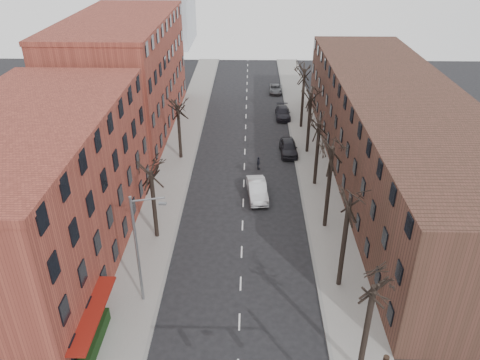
{
  "coord_description": "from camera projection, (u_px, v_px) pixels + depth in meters",
  "views": [
    {
      "loc": [
        0.6,
        -16.02,
        24.67
      ],
      "look_at": [
        -0.27,
        21.5,
        4.0
      ],
      "focal_mm": 35.0,
      "sensor_mm": 36.0,
      "label": 1
    }
  ],
  "objects": [
    {
      "name": "sidewalk_right",
      "position": [
        311.0,
        155.0,
        56.4
      ],
      "size": [
        4.0,
        90.0,
        0.15
      ],
      "primitive_type": "cube",
      "color": "gray",
      "rests_on": "ground"
    },
    {
      "name": "awning_left",
      "position": [
        99.0,
        342.0,
        31.39
      ],
      "size": [
        1.2,
        7.0,
        0.15
      ],
      "primitive_type": "cube",
      "color": "maroon",
      "rests_on": "ground"
    },
    {
      "name": "parked_car_near",
      "position": [
        289.0,
        147.0,
        56.6
      ],
      "size": [
        2.15,
        5.02,
        1.69
      ],
      "primitive_type": "imported",
      "rotation": [
        0.0,
        0.0,
        0.03
      ],
      "color": "black",
      "rests_on": "ground"
    },
    {
      "name": "building_left_near",
      "position": [
        37.0,
        195.0,
        36.51
      ],
      "size": [
        12.0,
        26.0,
        12.0
      ],
      "primitive_type": "cube",
      "color": "brown",
      "rests_on": "ground"
    },
    {
      "name": "tree_left_a",
      "position": [
        157.0,
        237.0,
        41.86
      ],
      "size": [
        5.2,
        5.2,
        9.5
      ],
      "primitive_type": null,
      "color": "black",
      "rests_on": "ground"
    },
    {
      "name": "pedestrian_crossing",
      "position": [
        258.0,
        163.0,
        53.03
      ],
      "size": [
        0.46,
        0.94,
        1.54
      ],
      "primitive_type": "imported",
      "rotation": [
        0.0,
        0.0,
        1.47
      ],
      "color": "black",
      "rests_on": "ground"
    },
    {
      "name": "parked_car_mid",
      "position": [
        283.0,
        113.0,
        67.21
      ],
      "size": [
        2.09,
        5.02,
        1.45
      ],
      "primitive_type": "imported",
      "rotation": [
        0.0,
        0.0,
        0.01
      ],
      "color": "black",
      "rests_on": "ground"
    },
    {
      "name": "streetlight",
      "position": [
        139.0,
        246.0,
        32.43
      ],
      "size": [
        2.45,
        0.22,
        9.03
      ],
      "color": "slate",
      "rests_on": "ground"
    },
    {
      "name": "building_right",
      "position": [
        395.0,
        135.0,
        49.48
      ],
      "size": [
        12.0,
        50.0,
        10.0
      ],
      "primitive_type": "cube",
      "color": "#4D2D23",
      "rests_on": "ground"
    },
    {
      "name": "parked_car_far",
      "position": [
        276.0,
        89.0,
        77.25
      ],
      "size": [
        2.18,
        4.47,
        1.22
      ],
      "primitive_type": "imported",
      "rotation": [
        0.0,
        0.0,
        -0.04
      ],
      "color": "#53555A",
      "rests_on": "ground"
    },
    {
      "name": "silver_sedan",
      "position": [
        257.0,
        190.0,
        47.55
      ],
      "size": [
        2.33,
        5.32,
        1.7
      ],
      "primitive_type": "imported",
      "rotation": [
        0.0,
        0.0,
        0.11
      ],
      "color": "silver",
      "rests_on": "ground"
    },
    {
      "name": "tree_left_b",
      "position": [
        181.0,
        158.0,
        55.87
      ],
      "size": [
        5.2,
        5.2,
        9.5
      ],
      "primitive_type": null,
      "color": "black",
      "rests_on": "ground"
    },
    {
      "name": "tree_right_f",
      "position": [
        301.0,
        127.0,
        64.32
      ],
      "size": [
        5.2,
        5.2,
        11.6
      ],
      "primitive_type": null,
      "color": "black",
      "rests_on": "ground"
    },
    {
      "name": "tree_right_c",
      "position": [
        324.0,
        226.0,
        43.31
      ],
      "size": [
        5.2,
        5.2,
        11.6
      ],
      "primitive_type": null,
      "color": "black",
      "rests_on": "ground"
    },
    {
      "name": "tree_right_e",
      "position": [
        307.0,
        152.0,
        57.32
      ],
      "size": [
        5.2,
        5.2,
        10.8
      ],
      "primitive_type": null,
      "color": "black",
      "rests_on": "ground"
    },
    {
      "name": "sidewalk_left",
      "position": [
        179.0,
        154.0,
        56.72
      ],
      "size": [
        4.0,
        90.0,
        0.15
      ],
      "primitive_type": "cube",
      "color": "gray",
      "rests_on": "ground"
    },
    {
      "name": "hedge",
      "position": [
        92.0,
        347.0,
        30.2
      ],
      "size": [
        0.8,
        6.0,
        1.0
      ],
      "primitive_type": "cube",
      "color": "black",
      "rests_on": "sidewalk_left"
    },
    {
      "name": "tree_right_d",
      "position": [
        314.0,
        184.0,
        50.31
      ],
      "size": [
        5.2,
        5.2,
        10.0
      ],
      "primitive_type": null,
      "color": "black",
      "rests_on": "ground"
    },
    {
      "name": "building_left_far",
      "position": [
        124.0,
        76.0,
        61.42
      ],
      "size": [
        12.0,
        28.0,
        14.0
      ],
      "primitive_type": "cube",
      "color": "brown",
      "rests_on": "ground"
    },
    {
      "name": "tree_right_b",
      "position": [
        338.0,
        285.0,
        36.3
      ],
      "size": [
        5.2,
        5.2,
        10.8
      ],
      "primitive_type": null,
      "color": "black",
      "rests_on": "ground"
    }
  ]
}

